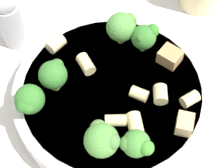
# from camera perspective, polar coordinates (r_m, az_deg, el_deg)

# --- Properties ---
(ground_plane) EXTENTS (2.00, 2.00, 0.00)m
(ground_plane) POSITION_cam_1_polar(r_m,az_deg,el_deg) (0.50, 0.00, -2.82)
(ground_plane) COLOR beige
(pasta_bowl) EXTENTS (0.25, 0.25, 0.04)m
(pasta_bowl) POSITION_cam_1_polar(r_m,az_deg,el_deg) (0.48, 0.00, -1.59)
(pasta_bowl) COLOR silver
(pasta_bowl) RESTS_ON ground_plane
(broccoli_floret_0) EXTENTS (0.04, 0.04, 0.04)m
(broccoli_floret_0) POSITION_cam_1_polar(r_m,az_deg,el_deg) (0.41, -1.52, -8.43)
(broccoli_floret_0) COLOR #84AD60
(broccoli_floret_0) RESTS_ON pasta_bowl
(broccoli_floret_1) EXTENTS (0.03, 0.04, 0.04)m
(broccoli_floret_1) POSITION_cam_1_polar(r_m,az_deg,el_deg) (0.49, 5.39, 7.02)
(broccoli_floret_1) COLOR #84AD60
(broccoli_floret_1) RESTS_ON pasta_bowl
(broccoli_floret_2) EXTENTS (0.03, 0.04, 0.04)m
(broccoli_floret_2) POSITION_cam_1_polar(r_m,az_deg,el_deg) (0.45, -8.91, 1.51)
(broccoli_floret_2) COLOR #93B766
(broccoli_floret_2) RESTS_ON pasta_bowl
(broccoli_floret_3) EXTENTS (0.04, 0.03, 0.04)m
(broccoli_floret_3) POSITION_cam_1_polar(r_m,az_deg,el_deg) (0.41, 3.66, -9.10)
(broccoli_floret_3) COLOR #9EC175
(broccoli_floret_3) RESTS_ON pasta_bowl
(broccoli_floret_4) EXTENTS (0.04, 0.04, 0.04)m
(broccoli_floret_4) POSITION_cam_1_polar(r_m,az_deg,el_deg) (0.44, -12.52, -2.46)
(broccoli_floret_4) COLOR #84AD60
(broccoli_floret_4) RESTS_ON pasta_bowl
(broccoli_floret_5) EXTENTS (0.04, 0.04, 0.05)m
(broccoli_floret_5) POSITION_cam_1_polar(r_m,az_deg,el_deg) (0.49, 1.63, 8.81)
(broccoli_floret_5) COLOR #93B766
(broccoli_floret_5) RESTS_ON pasta_bowl
(rigatoni_0) EXTENTS (0.02, 0.02, 0.01)m
(rigatoni_0) POSITION_cam_1_polar(r_m,az_deg,el_deg) (0.46, 4.14, -1.51)
(rigatoni_0) COLOR beige
(rigatoni_0) RESTS_ON pasta_bowl
(rigatoni_1) EXTENTS (0.02, 0.03, 0.01)m
(rigatoni_1) POSITION_cam_1_polar(r_m,az_deg,el_deg) (0.46, 11.79, -2.26)
(rigatoni_1) COLOR beige
(rigatoni_1) RESTS_ON pasta_bowl
(rigatoni_2) EXTENTS (0.02, 0.03, 0.02)m
(rigatoni_2) POSITION_cam_1_polar(r_m,az_deg,el_deg) (0.51, -8.55, 6.09)
(rigatoni_2) COLOR beige
(rigatoni_2) RESTS_ON pasta_bowl
(rigatoni_3) EXTENTS (0.03, 0.03, 0.01)m
(rigatoni_3) POSITION_cam_1_polar(r_m,az_deg,el_deg) (0.44, 0.56, -5.57)
(rigatoni_3) COLOR beige
(rigatoni_3) RESTS_ON pasta_bowl
(rigatoni_4) EXTENTS (0.03, 0.03, 0.02)m
(rigatoni_4) POSITION_cam_1_polar(r_m,az_deg,el_deg) (0.48, -4.01, 3.05)
(rigatoni_4) COLOR beige
(rigatoni_4) RESTS_ON pasta_bowl
(rigatoni_5) EXTENTS (0.03, 0.03, 0.02)m
(rigatoni_5) POSITION_cam_1_polar(r_m,az_deg,el_deg) (0.46, 7.39, -1.56)
(rigatoni_5) COLOR beige
(rigatoni_5) RESTS_ON pasta_bowl
(rigatoni_6) EXTENTS (0.03, 0.03, 0.02)m
(rigatoni_6) POSITION_cam_1_polar(r_m,az_deg,el_deg) (0.43, 3.58, -6.37)
(rigatoni_6) COLOR beige
(rigatoni_6) RESTS_ON pasta_bowl
(chicken_chunk_0) EXTENTS (0.03, 0.03, 0.02)m
(chicken_chunk_0) POSITION_cam_1_polar(r_m,az_deg,el_deg) (0.49, 8.81, 4.16)
(chicken_chunk_0) COLOR tan
(chicken_chunk_0) RESTS_ON pasta_bowl
(chicken_chunk_1) EXTENTS (0.03, 0.03, 0.02)m
(chicken_chunk_1) POSITION_cam_1_polar(r_m,az_deg,el_deg) (0.44, 10.98, -6.03)
(chicken_chunk_1) COLOR tan
(chicken_chunk_1) RESTS_ON pasta_bowl
(pepper_shaker) EXTENTS (0.04, 0.04, 0.10)m
(pepper_shaker) POSITION_cam_1_polar(r_m,az_deg,el_deg) (0.54, -15.34, 9.67)
(pepper_shaker) COLOR #B2B2B7
(pepper_shaker) RESTS_ON ground_plane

